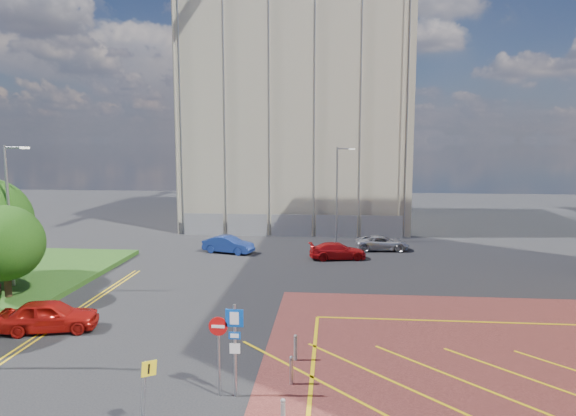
# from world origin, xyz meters

# --- Properties ---
(ground) EXTENTS (140.00, 140.00, 0.00)m
(ground) POSITION_xyz_m (0.00, 0.00, 0.00)
(ground) COLOR black
(ground) RESTS_ON ground
(tree_c) EXTENTS (4.00, 4.00, 4.90)m
(tree_c) POSITION_xyz_m (-13.50, 10.00, 3.19)
(tree_c) COLOR #3D2B1C
(tree_c) RESTS_ON grass_bed
(lamp_left_far) EXTENTS (1.53, 0.16, 8.00)m
(lamp_left_far) POSITION_xyz_m (-14.42, 12.00, 4.66)
(lamp_left_far) COLOR #9EA0A8
(lamp_left_far) RESTS_ON grass_bed
(lamp_back) EXTENTS (1.53, 0.16, 8.00)m
(lamp_back) POSITION_xyz_m (4.08, 28.00, 4.36)
(lamp_back) COLOR #9EA0A8
(lamp_back) RESTS_ON ground
(sign_cluster) EXTENTS (1.17, 0.12, 3.20)m
(sign_cluster) POSITION_xyz_m (0.30, 0.98, 1.95)
(sign_cluster) COLOR #9EA0A8
(sign_cluster) RESTS_ON ground
(warning_sign) EXTENTS (0.57, 0.38, 2.25)m
(warning_sign) POSITION_xyz_m (-1.70, -1.36, 1.43)
(warning_sign) COLOR #9EA0A8
(warning_sign) RESTS_ON ground
(construction_building) EXTENTS (21.20, 19.20, 22.00)m
(construction_building) POSITION_xyz_m (0.00, 40.00, 11.00)
(construction_building) COLOR #B8AD97
(construction_building) RESTS_ON ground
(construction_fence) EXTENTS (21.60, 0.06, 2.00)m
(construction_fence) POSITION_xyz_m (1.00, 30.00, 1.00)
(construction_fence) COLOR gray
(construction_fence) RESTS_ON ground
(car_red_left) EXTENTS (4.47, 2.62, 1.43)m
(car_red_left) POSITION_xyz_m (-8.99, 6.19, 0.71)
(car_red_left) COLOR #B1150F
(car_red_left) RESTS_ON ground
(car_blue_back) EXTENTS (4.16, 2.40, 1.30)m
(car_blue_back) POSITION_xyz_m (-4.26, 22.90, 0.65)
(car_blue_back) COLOR navy
(car_blue_back) RESTS_ON ground
(car_red_back) EXTENTS (4.33, 2.35, 1.19)m
(car_red_back) POSITION_xyz_m (4.06, 21.60, 0.60)
(car_red_back) COLOR red
(car_red_back) RESTS_ON ground
(car_silver_back) EXTENTS (4.28, 2.20, 1.16)m
(car_silver_back) POSITION_xyz_m (7.56, 24.96, 0.58)
(car_silver_back) COLOR #ADADB4
(car_silver_back) RESTS_ON ground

